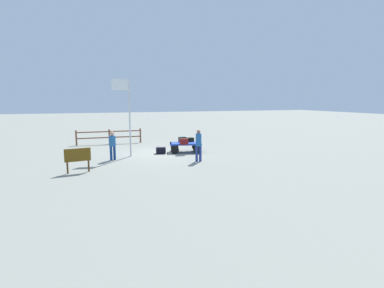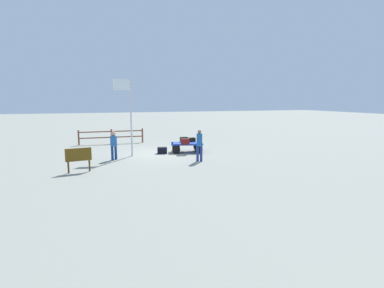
# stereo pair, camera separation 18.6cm
# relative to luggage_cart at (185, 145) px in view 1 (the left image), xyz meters

# --- Properties ---
(ground_plane) EXTENTS (120.00, 120.00, 0.00)m
(ground_plane) POSITION_rel_luggage_cart_xyz_m (1.49, -0.13, -0.45)
(ground_plane) COLOR gray
(luggage_cart) EXTENTS (2.20, 1.67, 0.60)m
(luggage_cart) POSITION_rel_luggage_cart_xyz_m (0.00, 0.00, 0.00)
(luggage_cart) COLOR #203EAB
(luggage_cart) RESTS_ON ground
(suitcase_grey) EXTENTS (0.55, 0.37, 0.35)m
(suitcase_grey) POSITION_rel_luggage_cart_xyz_m (0.28, 0.58, 0.33)
(suitcase_grey) COLOR maroon
(suitcase_grey) RESTS_ON luggage_cart
(suitcase_tan) EXTENTS (0.54, 0.40, 0.26)m
(suitcase_tan) POSITION_rel_luggage_cart_xyz_m (-0.44, -0.43, 0.29)
(suitcase_tan) COLOR black
(suitcase_tan) RESTS_ON luggage_cart
(suitcase_maroon) EXTENTS (0.48, 0.33, 0.31)m
(suitcase_maroon) POSITION_rel_luggage_cart_xyz_m (0.02, -0.54, 0.31)
(suitcase_maroon) COLOR black
(suitcase_maroon) RESTS_ON luggage_cart
(suitcase_olive) EXTENTS (0.66, 0.50, 0.39)m
(suitcase_olive) POSITION_rel_luggage_cart_xyz_m (1.59, -0.03, -0.25)
(suitcase_olive) COLOR black
(suitcase_olive) RESTS_ON ground
(worker_lead) EXTENTS (0.37, 0.37, 1.73)m
(worker_lead) POSITION_rel_luggage_cart_xyz_m (0.23, 2.97, 0.54)
(worker_lead) COLOR navy
(worker_lead) RESTS_ON ground
(worker_trailing) EXTENTS (0.45, 0.45, 1.60)m
(worker_trailing) POSITION_rel_luggage_cart_xyz_m (4.58, 1.01, 0.50)
(worker_trailing) COLOR navy
(worker_trailing) RESTS_ON ground
(flagpole) EXTENTS (1.02, 0.19, 4.60)m
(flagpole) POSITION_rel_luggage_cart_xyz_m (3.62, 0.19, 2.38)
(flagpole) COLOR silver
(flagpole) RESTS_ON ground
(signboard) EXTENTS (1.15, 0.21, 1.13)m
(signboard) POSITION_rel_luggage_cart_xyz_m (6.35, 3.46, 0.31)
(signboard) COLOR #4C3319
(signboard) RESTS_ON ground
(wooden_fence) EXTENTS (4.80, 0.19, 1.11)m
(wooden_fence) POSITION_rel_luggage_cart_xyz_m (4.28, -5.32, 0.20)
(wooden_fence) COLOR brown
(wooden_fence) RESTS_ON ground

